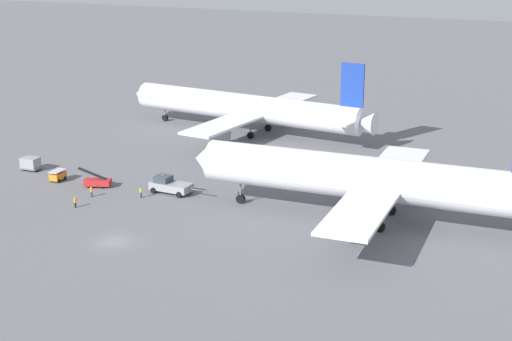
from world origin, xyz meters
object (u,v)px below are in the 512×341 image
at_px(gse_baggage_cart_trailing, 58,176).
at_px(gse_container_dolly_flat, 30,163).
at_px(airliner_at_gate_left, 247,108).
at_px(ground_crew_marshaller_foreground, 91,192).
at_px(gse_belt_loader_portside, 97,182).
at_px(ground_crew_wing_walker_right, 75,202).
at_px(airliner_being_pushed, 367,179).
at_px(pushback_tug, 170,185).
at_px(ground_crew_ramp_agent_by_cones, 141,192).

height_order(gse_baggage_cart_trailing, gse_container_dolly_flat, gse_container_dolly_flat).
distance_m(airliner_at_gate_left, ground_crew_marshaller_foreground, 44.69).
distance_m(gse_baggage_cart_trailing, gse_belt_loader_portside, 7.41).
distance_m(gse_belt_loader_portside, ground_crew_wing_walker_right, 9.43).
distance_m(airliner_being_pushed, pushback_tug, 30.39).
height_order(airliner_being_pushed, pushback_tug, airliner_being_pushed).
distance_m(airliner_at_gate_left, gse_container_dolly_flat, 43.42).
bearing_deg(airliner_being_pushed, ground_crew_marshaller_foreground, -168.60).
relative_size(airliner_being_pushed, gse_baggage_cart_trailing, 17.93).
distance_m(airliner_being_pushed, gse_belt_loader_portside, 42.01).
height_order(pushback_tug, ground_crew_marshaller_foreground, pushback_tug).
height_order(airliner_being_pushed, ground_crew_wing_walker_right, airliner_being_pushed).
distance_m(gse_baggage_cart_trailing, ground_crew_ramp_agent_by_cones, 16.37).
xyz_separation_m(gse_baggage_cart_trailing, gse_belt_loader_portside, (7.41, 0.24, -0.04)).
distance_m(pushback_tug, ground_crew_wing_walker_right, 14.31).
bearing_deg(gse_container_dolly_flat, ground_crew_ramp_agent_by_cones, -9.11).
relative_size(airliner_at_gate_left, airliner_being_pushed, 1.08).
bearing_deg(gse_container_dolly_flat, gse_baggage_cart_trailing, -18.76).
xyz_separation_m(gse_container_dolly_flat, ground_crew_ramp_agent_by_cones, (24.18, -3.88, -0.29)).
distance_m(gse_baggage_cart_trailing, ground_crew_wing_walker_right, 13.50).
relative_size(pushback_tug, gse_baggage_cart_trailing, 3.38).
distance_m(airliner_at_gate_left, gse_belt_loader_portside, 40.75).
bearing_deg(pushback_tug, airliner_at_gate_left, 98.36).
bearing_deg(ground_crew_marshaller_foreground, pushback_tug, 35.05).
bearing_deg(ground_crew_marshaller_foreground, airliner_being_pushed, 11.40).
height_order(pushback_tug, gse_belt_loader_portside, gse_belt_loader_portside).
bearing_deg(gse_baggage_cart_trailing, airliner_being_pushed, 4.63).
distance_m(gse_container_dolly_flat, ground_crew_ramp_agent_by_cones, 24.49).
height_order(pushback_tug, gse_container_dolly_flat, pushback_tug).
bearing_deg(gse_container_dolly_flat, airliner_being_pushed, 1.31).
xyz_separation_m(pushback_tug, ground_crew_marshaller_foreground, (-9.45, -6.63, -0.37)).
bearing_deg(ground_crew_ramp_agent_by_cones, ground_crew_wing_walker_right, -128.76).
relative_size(gse_container_dolly_flat, ground_crew_wing_walker_right, 2.13).
bearing_deg(pushback_tug, gse_container_dolly_flat, 179.95).
bearing_deg(airliner_at_gate_left, pushback_tug, -81.64).
relative_size(airliner_at_gate_left, pushback_tug, 5.72).
relative_size(gse_container_dolly_flat, ground_crew_marshaller_foreground, 2.13).
height_order(gse_baggage_cart_trailing, gse_belt_loader_portside, gse_belt_loader_portside).
bearing_deg(pushback_tug, gse_belt_loader_portside, -168.22).
bearing_deg(gse_baggage_cart_trailing, gse_container_dolly_flat, 161.24).
relative_size(gse_baggage_cart_trailing, ground_crew_ramp_agent_by_cones, 1.66).
xyz_separation_m(ground_crew_wing_walker_right, ground_crew_marshaller_foreground, (-0.78, 4.75, 0.00)).
bearing_deg(ground_crew_ramp_agent_by_cones, ground_crew_marshaller_foreground, -157.88).
distance_m(ground_crew_wing_walker_right, ground_crew_ramp_agent_by_cones, 9.66).
bearing_deg(gse_belt_loader_portside, airliner_at_gate_left, 81.49).
relative_size(airliner_at_gate_left, ground_crew_marshaller_foreground, 35.14).
bearing_deg(airliner_at_gate_left, gse_baggage_cart_trailing, -108.39).
relative_size(airliner_at_gate_left, gse_belt_loader_portside, 10.79).
height_order(airliner_at_gate_left, gse_container_dolly_flat, airliner_at_gate_left).
bearing_deg(airliner_at_gate_left, gse_container_dolly_flat, -119.45).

